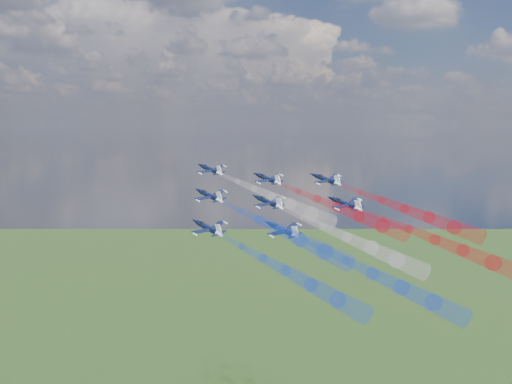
# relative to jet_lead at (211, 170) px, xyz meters

# --- Properties ---
(jet_lead) EXTENTS (13.78, 13.75, 6.66)m
(jet_lead) POSITION_rel_jet_lead_xyz_m (0.00, 0.00, 0.00)
(jet_lead) COLOR black
(trail_lead) EXTENTS (30.29, 27.31, 12.19)m
(trail_lead) POSITION_rel_jet_lead_xyz_m (17.40, -14.86, -5.08)
(trail_lead) COLOR silver
(jet_inner_left) EXTENTS (13.78, 13.75, 6.66)m
(jet_inner_left) POSITION_rel_jet_lead_xyz_m (2.75, -16.78, -4.87)
(jet_inner_left) COLOR black
(trail_inner_left) EXTENTS (30.29, 27.31, 12.19)m
(trail_inner_left) POSITION_rel_jet_lead_xyz_m (20.14, -31.64, -9.95)
(trail_inner_left) COLOR blue
(jet_inner_right) EXTENTS (13.78, 13.75, 6.66)m
(jet_inner_right) POSITION_rel_jet_lead_xyz_m (15.39, -2.10, -2.13)
(jet_inner_right) COLOR black
(trail_inner_right) EXTENTS (30.29, 27.31, 12.19)m
(trail_inner_right) POSITION_rel_jet_lead_xyz_m (32.79, -16.96, -7.20)
(trail_inner_right) COLOR red
(jet_outer_left) EXTENTS (13.78, 13.75, 6.66)m
(jet_outer_left) POSITION_rel_jet_lead_xyz_m (4.85, -30.33, -10.14)
(jet_outer_left) COLOR black
(trail_outer_left) EXTENTS (30.29, 27.31, 12.19)m
(trail_outer_left) POSITION_rel_jet_lead_xyz_m (22.24, -45.20, -15.21)
(trail_outer_left) COLOR blue
(jet_center_third) EXTENTS (13.78, 13.75, 6.66)m
(jet_center_third) POSITION_rel_jet_lead_xyz_m (16.69, -16.79, -6.22)
(jet_center_third) COLOR black
(trail_center_third) EXTENTS (30.29, 27.31, 12.19)m
(trail_center_third) POSITION_rel_jet_lead_xyz_m (34.09, -31.65, -11.29)
(trail_center_third) COLOR silver
(jet_outer_right) EXTENTS (13.78, 13.75, 6.66)m
(jet_outer_right) POSITION_rel_jet_lead_xyz_m (30.41, -3.40, -2.04)
(jet_outer_right) COLOR black
(trail_outer_right) EXTENTS (30.29, 27.31, 12.19)m
(trail_outer_right) POSITION_rel_jet_lead_xyz_m (47.81, -18.26, -7.12)
(trail_outer_right) COLOR red
(jet_rear_left) EXTENTS (13.78, 13.75, 6.66)m
(jet_rear_left) POSITION_rel_jet_lead_xyz_m (20.79, -29.83, -10.34)
(jet_rear_left) COLOR black
(trail_rear_left) EXTENTS (30.29, 27.31, 12.19)m
(trail_rear_left) POSITION_rel_jet_lead_xyz_m (38.19, -44.70, -15.42)
(trail_rear_left) COLOR blue
(jet_rear_right) EXTENTS (13.78, 13.75, 6.66)m
(jet_rear_right) POSITION_rel_jet_lead_xyz_m (34.63, -16.16, -6.48)
(jet_rear_right) COLOR black
(trail_rear_right) EXTENTS (30.29, 27.31, 12.19)m
(trail_rear_right) POSITION_rel_jet_lead_xyz_m (52.03, -31.02, -11.55)
(trail_rear_right) COLOR red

